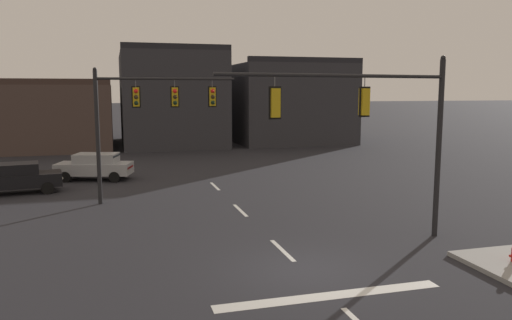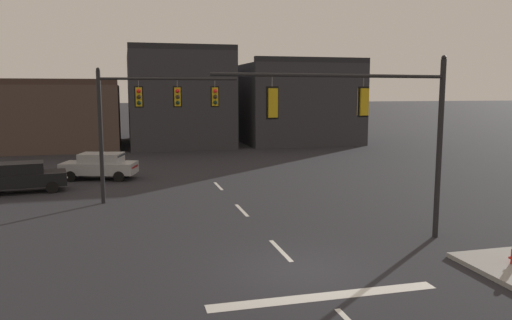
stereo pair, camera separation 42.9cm
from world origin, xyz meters
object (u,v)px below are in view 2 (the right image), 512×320
at_px(signal_mast_near_side, 380,119).
at_px(car_lot_nearside, 21,177).
at_px(signal_mast_far_side, 146,110).
at_px(car_lot_middle, 100,165).

xyz_separation_m(signal_mast_near_side, car_lot_nearside, (-13.94, 13.13, -3.60)).
height_order(signal_mast_near_side, signal_mast_far_side, signal_mast_near_side).
bearing_deg(car_lot_nearside, signal_mast_far_side, -30.97).
bearing_deg(car_lot_middle, car_lot_nearside, -140.99).
bearing_deg(signal_mast_near_side, signal_mast_far_side, 128.89).
distance_m(signal_mast_near_side, car_lot_nearside, 19.48).
xyz_separation_m(signal_mast_near_side, car_lot_middle, (-10.07, 16.26, -3.60)).
relative_size(signal_mast_far_side, car_lot_nearside, 1.44).
distance_m(car_lot_nearside, car_lot_middle, 4.98).
height_order(signal_mast_near_side, car_lot_middle, signal_mast_near_side).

